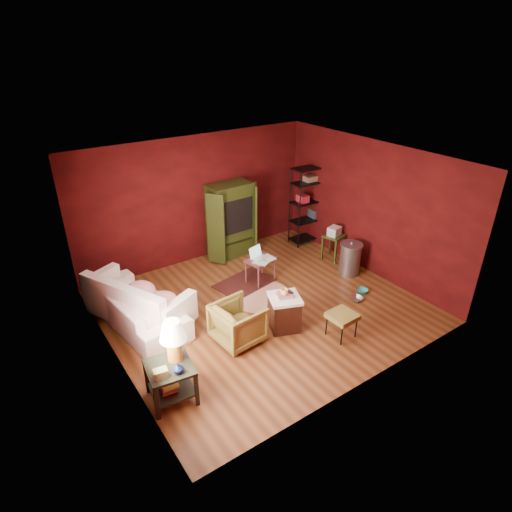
{
  "coord_description": "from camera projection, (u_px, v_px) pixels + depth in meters",
  "views": [
    {
      "loc": [
        -3.94,
        -5.54,
        4.62
      ],
      "look_at": [
        0.0,
        0.2,
        1.0
      ],
      "focal_mm": 30.0,
      "sensor_mm": 36.0,
      "label": 1
    }
  ],
  "objects": [
    {
      "name": "armchair",
      "position": [
        238.0,
        321.0,
        7.09
      ],
      "size": [
        0.76,
        0.8,
        0.77
      ],
      "primitive_type": "imported",
      "rotation": [
        0.0,
        0.0,
        1.66
      ],
      "color": "black",
      "rests_on": "ground"
    },
    {
      "name": "room",
      "position": [
        261.0,
        241.0,
        7.48
      ],
      "size": [
        5.54,
        5.04,
        2.84
      ],
      "color": "brown",
      "rests_on": "ground"
    },
    {
      "name": "wire_shelving",
      "position": [
        310.0,
        201.0,
        10.28
      ],
      "size": [
        0.94,
        0.43,
        1.9
      ],
      "rotation": [
        0.0,
        0.0,
        -0.03
      ],
      "color": "black",
      "rests_on": "ground"
    },
    {
      "name": "footstool",
      "position": [
        342.0,
        317.0,
        7.19
      ],
      "size": [
        0.46,
        0.46,
        0.45
      ],
      "rotation": [
        0.0,
        0.0,
        0.04
      ],
      "color": "black",
      "rests_on": "ground"
    },
    {
      "name": "side_table",
      "position": [
        171.0,
        354.0,
        5.84
      ],
      "size": [
        0.7,
        0.7,
        1.23
      ],
      "rotation": [
        0.0,
        0.0,
        -0.14
      ],
      "color": "black",
      "rests_on": "ground"
    },
    {
      "name": "mug",
      "position": [
        284.0,
        291.0,
        7.2
      ],
      "size": [
        0.14,
        0.11,
        0.13
      ],
      "primitive_type": "imported",
      "rotation": [
        0.0,
        0.0,
        -0.06
      ],
      "color": "#ECD073",
      "rests_on": "hamper"
    },
    {
      "name": "small_stand",
      "position": [
        334.0,
        235.0,
        9.61
      ],
      "size": [
        0.5,
        0.5,
        0.8
      ],
      "rotation": [
        0.0,
        0.0,
        0.27
      ],
      "color": "#2E350F",
      "rests_on": "ground"
    },
    {
      "name": "rug_round",
      "position": [
        261.0,
        296.0,
        8.48
      ],
      "size": [
        1.6,
        1.6,
        0.01
      ],
      "rotation": [
        0.0,
        0.0,
        -0.35
      ],
      "color": "beige",
      "rests_on": "ground"
    },
    {
      "name": "sofa",
      "position": [
        135.0,
        301.0,
        7.52
      ],
      "size": [
        0.98,
        2.37,
        0.9
      ],
      "primitive_type": "imported",
      "rotation": [
        0.0,
        0.0,
        1.71
      ],
      "color": "white",
      "rests_on": "ground"
    },
    {
      "name": "sofa_cushions",
      "position": [
        137.0,
        303.0,
        7.51
      ],
      "size": [
        1.55,
        2.16,
        0.85
      ],
      "rotation": [
        0.0,
        0.0,
        0.43
      ],
      "color": "white",
      "rests_on": "sofa"
    },
    {
      "name": "pet_bowl_turquoise",
      "position": [
        363.0,
        288.0,
        8.56
      ],
      "size": [
        0.23,
        0.11,
        0.22
      ],
      "primitive_type": "imported",
      "rotation": [
        0.0,
        0.0,
        -0.22
      ],
      "color": "#26A7B4",
      "rests_on": "ground"
    },
    {
      "name": "laptop_desk",
      "position": [
        260.0,
        261.0,
        8.8
      ],
      "size": [
        0.7,
        0.6,
        0.75
      ],
      "rotation": [
        0.0,
        0.0,
        0.25
      ],
      "color": "brown",
      "rests_on": "ground"
    },
    {
      "name": "vase",
      "position": [
        178.0,
        368.0,
        5.7
      ],
      "size": [
        0.15,
        0.16,
        0.15
      ],
      "primitive_type": "imported",
      "rotation": [
        0.0,
        0.0,
        0.02
      ],
      "color": "#0D1542",
      "rests_on": "side_table"
    },
    {
      "name": "pet_bowl_steel",
      "position": [
        357.0,
        295.0,
        8.3
      ],
      "size": [
        0.25,
        0.06,
        0.25
      ],
      "primitive_type": "imported",
      "rotation": [
        0.0,
        0.0,
        0.01
      ],
      "color": "#B4B5BB",
      "rests_on": "ground"
    },
    {
      "name": "trash_can",
      "position": [
        350.0,
        259.0,
        9.14
      ],
      "size": [
        0.53,
        0.53,
        0.76
      ],
      "rotation": [
        0.0,
        0.0,
        0.1
      ],
      "color": "#929398",
      "rests_on": "ground"
    },
    {
      "name": "hamper",
      "position": [
        284.0,
        312.0,
        7.43
      ],
      "size": [
        0.67,
        0.67,
        0.73
      ],
      "rotation": [
        0.0,
        0.0,
        -0.38
      ],
      "color": "#401A0E",
      "rests_on": "ground"
    },
    {
      "name": "rug_oriental",
      "position": [
        245.0,
        283.0,
        8.9
      ],
      "size": [
        1.3,
        0.99,
        0.01
      ],
      "rotation": [
        0.0,
        0.0,
        0.19
      ],
      "color": "#511915",
      "rests_on": "ground"
    },
    {
      "name": "tv_armoire",
      "position": [
        231.0,
        219.0,
        9.69
      ],
      "size": [
        1.35,
        0.74,
        1.71
      ],
      "rotation": [
        0.0,
        0.0,
        0.04
      ],
      "color": "#2E350F",
      "rests_on": "ground"
    }
  ]
}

